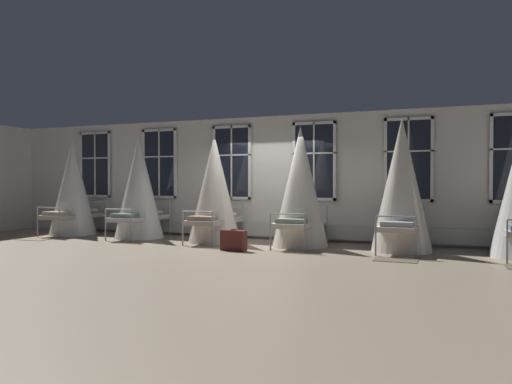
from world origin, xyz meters
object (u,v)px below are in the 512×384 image
cot_third (214,190)px  suitcase_dark (234,240)px  cot_second (139,188)px  cot_fifth (402,186)px  cot_first (73,189)px  cot_fourth (300,188)px

cot_third → suitcase_dark: 1.96m
cot_second → cot_fifth: bearing=-91.3°
cot_second → suitcase_dark: 3.75m
cot_first → cot_fifth: size_ratio=0.92×
cot_second → cot_fourth: (4.44, -0.05, 0.02)m
cot_fifth → suitcase_dark: 3.77m
cot_first → cot_fourth: size_ratio=0.96×
cot_third → cot_fourth: size_ratio=0.95×
cot_fourth → cot_fifth: (2.23, 0.06, 0.05)m
cot_third → cot_fourth: cot_fourth is taller
cot_second → cot_third: bearing=-92.9°
cot_first → cot_third: (4.47, -0.06, -0.01)m
cot_fifth → suitcase_dark: size_ratio=4.94×
cot_first → suitcase_dark: cot_first is taller
cot_fifth → cot_second: bearing=91.2°
cot_fourth → cot_second: bearing=89.9°
cot_second → suitcase_dark: cot_second is taller
suitcase_dark → cot_third: bearing=137.2°
suitcase_dark → cot_fifth: bearing=27.7°
cot_fourth → cot_fifth: bearing=-87.9°
cot_fourth → suitcase_dark: cot_fourth is taller
cot_second → cot_fifth: cot_fifth is taller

